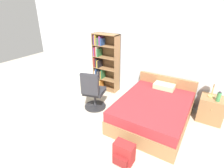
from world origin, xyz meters
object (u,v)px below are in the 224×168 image
at_px(bookshelf, 103,63).
at_px(water_bottle, 219,97).
at_px(office_chair, 93,93).
at_px(table_lamp, 216,79).
at_px(backpack_red, 124,153).
at_px(bed, 154,110).
at_px(nightstand, 211,109).

relative_size(bookshelf, water_bottle, 7.72).
height_order(office_chair, water_bottle, office_chair).
bearing_deg(table_lamp, backpack_red, -117.17).
height_order(bookshelf, backpack_red, bookshelf).
height_order(office_chair, backpack_red, office_chair).
xyz_separation_m(water_bottle, backpack_red, (-1.23, -1.98, -0.51)).
height_order(bed, water_bottle, water_bottle).
relative_size(nightstand, table_lamp, 1.11).
xyz_separation_m(bookshelf, office_chair, (0.47, -1.16, -0.39)).
relative_size(office_chair, nightstand, 1.77).
relative_size(water_bottle, backpack_red, 0.58).
relative_size(bookshelf, backpack_red, 4.51).
distance_m(bed, office_chair, 1.53).
height_order(office_chair, table_lamp, table_lamp).
xyz_separation_m(nightstand, table_lamp, (-0.07, 0.04, 0.72)).
bearing_deg(nightstand, bookshelf, 177.41).
bearing_deg(backpack_red, bed, 88.28).
height_order(bookshelf, office_chair, bookshelf).
bearing_deg(backpack_red, bookshelf, 130.41).
height_order(nightstand, backpack_red, nightstand).
bearing_deg(backpack_red, table_lamp, 62.83).
relative_size(office_chair, water_bottle, 4.68).
bearing_deg(backpack_red, office_chair, 143.25).
bearing_deg(nightstand, backpack_red, -118.97).
distance_m(office_chair, water_bottle, 2.82).
bearing_deg(bed, water_bottle, 25.75).
height_order(bed, office_chair, office_chair).
height_order(bookshelf, bed, bookshelf).
height_order(table_lamp, backpack_red, table_lamp).
relative_size(bookshelf, office_chair, 1.65).
bearing_deg(water_bottle, bookshelf, 175.37).
height_order(bookshelf, table_lamp, bookshelf).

